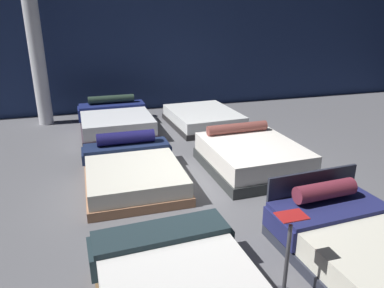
{
  "coord_description": "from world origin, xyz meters",
  "views": [
    {
      "loc": [
        -1.76,
        -5.29,
        2.75
      ],
      "look_at": [
        -0.08,
        0.32,
        0.62
      ],
      "focal_mm": 34.04,
      "sensor_mm": 36.0,
      "label": 1
    }
  ],
  "objects": [
    {
      "name": "support_pillar",
      "position": [
        -2.79,
        4.56,
        1.75
      ],
      "size": [
        0.36,
        0.36,
        3.5
      ],
      "primitive_type": "cylinder",
      "color": "silver",
      "rests_on": "ground_plane"
    },
    {
      "name": "bed_3",
      "position": [
        1.06,
        0.32,
        0.26
      ],
      "size": [
        1.68,
        1.98,
        0.71
      ],
      "rotation": [
        0.0,
        0.0,
        0.03
      ],
      "color": "#2B2F2E",
      "rests_on": "ground_plane"
    },
    {
      "name": "bed_5",
      "position": [
        1.08,
        3.23,
        0.19
      ],
      "size": [
        1.73,
        2.14,
        0.39
      ],
      "rotation": [
        0.0,
        0.0,
        0.06
      ],
      "color": "black",
      "rests_on": "ground_plane"
    },
    {
      "name": "bed_4",
      "position": [
        -1.11,
        3.3,
        0.26
      ],
      "size": [
        1.71,
        2.15,
        0.75
      ],
      "rotation": [
        0.0,
        0.0,
        0.02
      ],
      "color": "#332730",
      "rests_on": "ground_plane"
    },
    {
      "name": "price_sign",
      "position": [
        0.0,
        -2.69,
        0.36
      ],
      "size": [
        0.28,
        0.24,
        0.95
      ],
      "color": "#3F3F44",
      "rests_on": "ground_plane"
    },
    {
      "name": "showroom_back_wall",
      "position": [
        0.0,
        5.39,
        1.75
      ],
      "size": [
        18.0,
        0.06,
        3.5
      ],
      "primitive_type": "cube",
      "color": "navy",
      "rests_on": "ground_plane"
    },
    {
      "name": "bed_1",
      "position": [
        1.08,
        -2.53,
        0.24
      ],
      "size": [
        1.58,
        2.18,
        0.79
      ],
      "rotation": [
        0.0,
        0.0,
        0.05
      ],
      "color": "#272A37",
      "rests_on": "ground_plane"
    },
    {
      "name": "bed_2",
      "position": [
        -1.12,
        0.4,
        0.22
      ],
      "size": [
        1.62,
        2.11,
        0.69
      ],
      "rotation": [
        0.0,
        0.0,
        -0.0
      ],
      "color": "#986A4C",
      "rests_on": "ground_plane"
    },
    {
      "name": "ground_plane",
      "position": [
        0.0,
        0.0,
        -0.01
      ],
      "size": [
        18.0,
        18.0,
        0.02
      ],
      "primitive_type": "cube",
      "color": "#5B5B60"
    }
  ]
}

